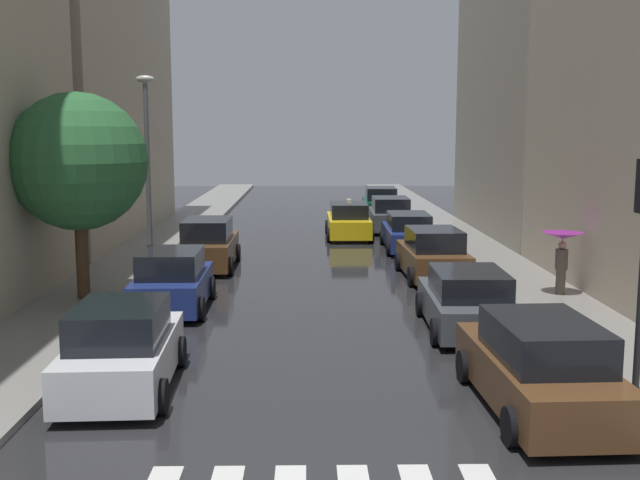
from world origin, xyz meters
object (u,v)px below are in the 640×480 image
Objects in this scene: parked_car_right_sixth at (381,203)px; parked_car_left_nearest at (122,350)px; parked_car_right_nearest at (540,368)px; parked_car_right_fifth at (390,215)px; parked_car_left_second at (172,282)px; parked_car_left_third at (208,245)px; pedestrian_foreground at (562,246)px; parked_car_right_fourth at (408,233)px; taxi_midroad at (349,221)px; parked_car_right_second at (467,302)px; parked_car_right_third at (433,255)px; lamp_post_left at (148,159)px; street_tree_left at (78,162)px.

parked_car_left_nearest is at bearing 166.76° from parked_car_right_sixth.
parked_car_right_fifth is at bearing -2.15° from parked_car_right_nearest.
parked_car_left_third reaches higher than parked_car_left_second.
pedestrian_foreground is at bearing -84.93° from parked_car_left_second.
pedestrian_foreground is at bearing -159.57° from parked_car_right_fourth.
parked_car_right_second is at bearing -172.99° from taxi_midroad.
parked_car_right_fourth is 1.01× the size of taxi_midroad.
pedestrian_foreground reaches higher than taxi_midroad.
parked_car_right_fourth is at bearing -178.29° from parked_car_right_fifth.
parked_car_left_third is at bearing 73.69° from parked_car_right_third.
parked_car_right_fourth is at bearing -26.86° from parked_car_left_nearest.
parked_car_right_sixth is (7.86, 22.24, 0.02)m from parked_car_left_second.
lamp_post_left is at bearing 141.42° from parked_car_right_fifth.
parked_car_right_fourth is at bearing 35.69° from pedestrian_foreground.
parked_car_left_nearest is 18.57m from parked_car_right_fourth.
parked_car_right_fourth is 0.69× the size of lamp_post_left.
lamp_post_left reaches higher than taxi_midroad.
parked_car_right_nearest is 21.96m from taxi_midroad.
parked_car_right_second is at bearing 151.05° from pedestrian_foreground.
parked_car_right_fourth is 11.87m from parked_car_right_sixth.
street_tree_left is at bearing 147.77° from taxi_midroad.
parked_car_right_fifth is at bearing 1.01° from parked_car_right_second.
parked_car_left_nearest is 12.14m from lamp_post_left.
taxi_midroad reaches higher than parked_car_right_sixth.
parked_car_left_third is 7.00m from street_tree_left.
parked_car_left_third is 2.42× the size of pedestrian_foreground.
parked_car_right_sixth is at bearing -26.26° from parked_car_left_third.
taxi_midroad is at bearing -22.65° from parked_car_left_second.
parked_car_right_nearest is at bearing 175.52° from pedestrian_foreground.
parked_car_right_fourth is at bearing -2.40° from parked_car_right_nearest.
lamp_post_left is (1.07, 4.17, -0.08)m from street_tree_left.
parked_car_right_second is at bearing -179.42° from parked_car_right_fifth.
taxi_midroad is (5.40, 20.65, -0.03)m from parked_car_left_nearest.
parked_car_right_sixth is at bearing -1.60° from parked_car_right_third.
lamp_post_left reaches higher than parked_car_right_fourth.
parked_car_left_second is at bearing 112.11° from pedestrian_foreground.
parked_car_right_nearest is 12.13m from parked_car_right_third.
parked_car_right_nearest is 1.08× the size of parked_car_right_fifth.
street_tree_left is at bearing 147.01° from parked_car_right_fifth.
parked_car_right_sixth is 24.05m from street_tree_left.
parked_car_right_sixth is at bearing 0.90° from parked_car_right_second.
taxi_midroad is 14.09m from pedestrian_foreground.
parked_car_right_nearest is 2.58× the size of pedestrian_foreground.
parked_car_left_second is 11.23m from pedestrian_foreground.
parked_car_right_fourth is at bearing -178.32° from parked_car_right_sixth.
street_tree_left is (-10.36, 3.16, 3.31)m from parked_car_right_second.
lamp_post_left is (-9.54, 0.65, 3.17)m from parked_car_right_third.
parked_car_right_second is 0.95× the size of parked_car_right_fourth.
parked_car_right_second is 1.02× the size of parked_car_right_third.
parked_car_right_fourth is 14.59m from street_tree_left.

